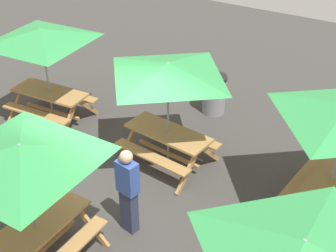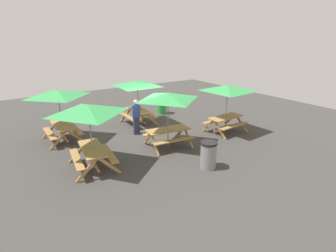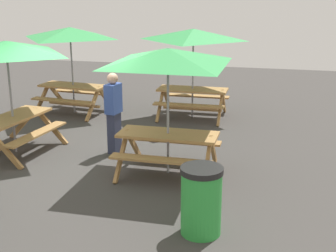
{
  "view_description": "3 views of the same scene",
  "coord_description": "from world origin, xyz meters",
  "px_view_note": "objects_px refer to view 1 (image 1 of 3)",
  "views": [
    {
      "loc": [
        4.27,
        -5.26,
        5.94
      ],
      "look_at": [
        0.12,
        1.54,
        0.9
      ],
      "focal_mm": 50.0,
      "sensor_mm": 36.0,
      "label": 1
    },
    {
      "loc": [
        5.74,
        10.11,
        4.44
      ],
      "look_at": [
        0.12,
        1.54,
        0.9
      ],
      "focal_mm": 28.0,
      "sensor_mm": 36.0,
      "label": 2
    },
    {
      "loc": [
        -8.06,
        -3.75,
        3.3
      ],
      "look_at": [
        -0.23,
        -1.82,
        0.9
      ],
      "focal_mm": 50.0,
      "sensor_mm": 36.0,
      "label": 3
    }
  ],
  "objects_px": {
    "trash_bin_gray": "(214,94)",
    "picnic_table_1": "(168,77)",
    "person_standing": "(128,190)",
    "picnic_table_2": "(23,163)",
    "picnic_table_3": "(42,42)"
  },
  "relations": [
    {
      "from": "trash_bin_gray",
      "to": "picnic_table_1",
      "type": "bearing_deg",
      "value": -86.88
    },
    {
      "from": "person_standing",
      "to": "picnic_table_2",
      "type": "bearing_deg",
      "value": -110.73
    },
    {
      "from": "picnic_table_3",
      "to": "trash_bin_gray",
      "type": "relative_size",
      "value": 2.88
    },
    {
      "from": "trash_bin_gray",
      "to": "person_standing",
      "type": "relative_size",
      "value": 0.59
    },
    {
      "from": "picnic_table_1",
      "to": "picnic_table_3",
      "type": "height_order",
      "value": "same"
    },
    {
      "from": "picnic_table_1",
      "to": "trash_bin_gray",
      "type": "bearing_deg",
      "value": 99.36
    },
    {
      "from": "person_standing",
      "to": "picnic_table_3",
      "type": "bearing_deg",
      "value": 161.41
    },
    {
      "from": "picnic_table_2",
      "to": "picnic_table_1",
      "type": "bearing_deg",
      "value": -6.04
    },
    {
      "from": "picnic_table_1",
      "to": "picnic_table_3",
      "type": "distance_m",
      "value": 3.29
    },
    {
      "from": "picnic_table_2",
      "to": "picnic_table_3",
      "type": "height_order",
      "value": "same"
    },
    {
      "from": "picnic_table_3",
      "to": "picnic_table_2",
      "type": "bearing_deg",
      "value": -53.36
    },
    {
      "from": "picnic_table_2",
      "to": "trash_bin_gray",
      "type": "xyz_separation_m",
      "value": [
        0.22,
        5.74,
        -1.49
      ]
    },
    {
      "from": "picnic_table_2",
      "to": "trash_bin_gray",
      "type": "height_order",
      "value": "picnic_table_2"
    },
    {
      "from": "picnic_table_3",
      "to": "picnic_table_1",
      "type": "bearing_deg",
      "value": -4.93
    },
    {
      "from": "trash_bin_gray",
      "to": "person_standing",
      "type": "bearing_deg",
      "value": -82.44
    }
  ]
}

